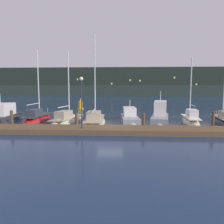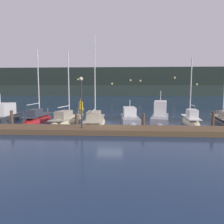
# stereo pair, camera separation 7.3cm
# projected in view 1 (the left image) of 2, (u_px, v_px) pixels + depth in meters

# --- Properties ---
(ground_plane) EXTENTS (400.00, 400.00, 0.00)m
(ground_plane) POSITION_uv_depth(u_px,v_px,m) (110.00, 128.00, 21.29)
(ground_plane) COLOR #192D4C
(dock) EXTENTS (39.34, 2.80, 0.45)m
(dock) POSITION_uv_depth(u_px,v_px,m) (109.00, 130.00, 19.18)
(dock) COLOR brown
(dock) RESTS_ON ground
(mooring_pile_1) EXTENTS (0.28, 0.28, 1.71)m
(mooring_pile_1) POSITION_uv_depth(u_px,v_px,m) (12.00, 119.00, 21.28)
(mooring_pile_1) COLOR #4C3D2D
(mooring_pile_1) RESTS_ON ground
(mooring_pile_2) EXTENTS (0.28, 0.28, 1.48)m
(mooring_pile_2) POSITION_uv_depth(u_px,v_px,m) (77.00, 121.00, 20.93)
(mooring_pile_2) COLOR #4C3D2D
(mooring_pile_2) RESTS_ON ground
(mooring_pile_3) EXTENTS (0.28, 0.28, 1.51)m
(mooring_pile_3) POSITION_uv_depth(u_px,v_px,m) (144.00, 121.00, 20.58)
(mooring_pile_3) COLOR #4C3D2D
(mooring_pile_3) RESTS_ON ground
(mooring_pile_4) EXTENTS (0.28, 0.28, 1.76)m
(mooring_pile_4) POSITION_uv_depth(u_px,v_px,m) (213.00, 121.00, 20.21)
(mooring_pile_4) COLOR #4C3D2D
(mooring_pile_4) RESTS_ON ground
(motorboat_berth_2) EXTENTS (2.96, 7.44, 3.89)m
(motorboat_berth_2) POSITION_uv_depth(u_px,v_px,m) (1.00, 119.00, 24.89)
(motorboat_berth_2) COLOR #2D3338
(motorboat_berth_2) RESTS_ON ground
(sailboat_berth_3) EXTENTS (2.09, 6.84, 9.02)m
(sailboat_berth_3) POSITION_uv_depth(u_px,v_px,m) (38.00, 120.00, 25.61)
(sailboat_berth_3) COLOR red
(sailboat_berth_3) RESTS_ON ground
(sailboat_berth_4) EXTENTS (3.27, 7.33, 8.78)m
(sailboat_berth_4) POSITION_uv_depth(u_px,v_px,m) (67.00, 121.00, 24.87)
(sailboat_berth_4) COLOR beige
(sailboat_berth_4) RESTS_ON ground
(sailboat_berth_5) EXTENTS (2.76, 8.24, 10.42)m
(sailboat_berth_5) POSITION_uv_depth(u_px,v_px,m) (95.00, 121.00, 24.54)
(sailboat_berth_5) COLOR beige
(sailboat_berth_5) RESTS_ON ground
(motorboat_berth_6) EXTENTS (2.45, 6.31, 3.19)m
(motorboat_berth_6) POSITION_uv_depth(u_px,v_px,m) (130.00, 119.00, 25.53)
(motorboat_berth_6) COLOR gray
(motorboat_berth_6) RESTS_ON ground
(motorboat_berth_7) EXTENTS (3.18, 6.66, 4.21)m
(motorboat_berth_7) POSITION_uv_depth(u_px,v_px,m) (160.00, 118.00, 25.17)
(motorboat_berth_7) COLOR gray
(motorboat_berth_7) RESTS_ON ground
(sailboat_berth_8) EXTENTS (2.01, 6.00, 7.89)m
(sailboat_berth_8) POSITION_uv_depth(u_px,v_px,m) (190.00, 121.00, 24.46)
(sailboat_berth_8) COLOR beige
(sailboat_berth_8) RESTS_ON ground
(sailboat_berth_9) EXTENTS (2.77, 6.76, 9.22)m
(sailboat_berth_9) POSITION_uv_depth(u_px,v_px,m) (224.00, 122.00, 24.30)
(sailboat_berth_9) COLOR #2D3338
(sailboat_berth_9) RESTS_ON ground
(channel_buoy) EXTENTS (1.06, 1.06, 1.92)m
(channel_buoy) POSITION_uv_depth(u_px,v_px,m) (81.00, 105.00, 39.91)
(channel_buoy) COLOR gold
(channel_buoy) RESTS_ON ground
(dock_lamppost) EXTENTS (0.32, 0.32, 4.38)m
(dock_lamppost) POSITION_uv_depth(u_px,v_px,m) (81.00, 94.00, 18.53)
(dock_lamppost) COLOR #2D2D33
(dock_lamppost) RESTS_ON dock
(hillside_backdrop) EXTENTS (240.00, 23.00, 13.48)m
(hillside_backdrop) POSITION_uv_depth(u_px,v_px,m) (123.00, 83.00, 111.57)
(hillside_backdrop) COLOR #1E2823
(hillside_backdrop) RESTS_ON ground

